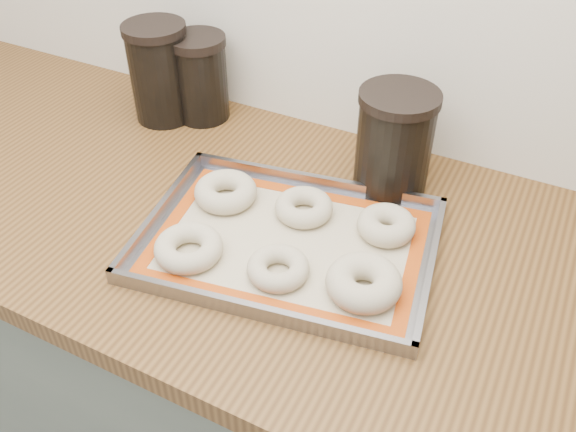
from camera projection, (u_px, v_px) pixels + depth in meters
The scene contains 13 objects.
cabinet at pixel (236, 371), 1.35m from camera, with size 3.00×0.65×0.86m, color slate.
countertop at pixel (222, 215), 1.07m from camera, with size 3.06×0.68×0.04m, color brown.
baking_tray at pixel (288, 242), 0.97m from camera, with size 0.51×0.40×0.03m.
baking_mat at pixel (288, 242), 0.97m from camera, with size 0.46×0.35×0.00m.
bagel_front_left at pixel (189, 248), 0.94m from camera, with size 0.11×0.11×0.03m, color beige.
bagel_front_mid at pixel (278, 268), 0.91m from camera, with size 0.09×0.09×0.03m, color beige.
bagel_front_right at pixel (364, 282), 0.88m from camera, with size 0.11×0.11×0.04m, color beige.
bagel_back_left at pixel (226, 192), 1.05m from camera, with size 0.11×0.11×0.04m, color beige.
bagel_back_mid at pixel (304, 207), 1.02m from camera, with size 0.10×0.10×0.03m, color beige.
bagel_back_right at pixel (386, 225), 0.98m from camera, with size 0.09×0.09×0.04m, color beige.
canister_left at pixel (160, 72), 1.23m from camera, with size 0.13×0.13×0.20m.
canister_mid at pixel (200, 78), 1.23m from camera, with size 0.11×0.11×0.18m.
canister_right at pixel (394, 141), 1.04m from camera, with size 0.14×0.14×0.18m.
Camera 1 is at (0.48, 0.99, 1.56)m, focal length 38.00 mm.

